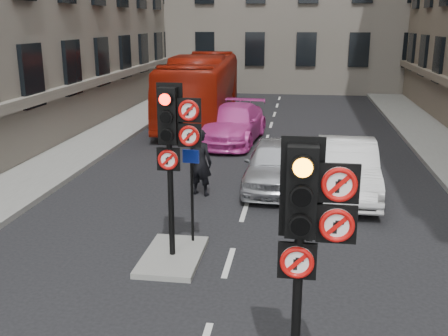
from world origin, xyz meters
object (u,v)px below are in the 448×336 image
(car_white, at_px, (346,168))
(motorcyclist, at_px, (200,162))
(bus_red, at_px, (202,88))
(car_silver, at_px, (274,164))
(info_sign, at_px, (192,183))
(signal_far, at_px, (173,134))
(car_pink, at_px, (233,124))
(motorcycle, at_px, (304,229))
(signal_near, at_px, (308,221))

(car_white, bearing_deg, motorcyclist, -169.50)
(car_white, bearing_deg, bus_red, 121.16)
(car_silver, bearing_deg, info_sign, -108.09)
(signal_far, bearing_deg, motorcyclist, 93.95)
(car_pink, distance_m, info_sign, 10.48)
(car_silver, bearing_deg, motorcyclist, -152.40)
(car_pink, height_order, info_sign, info_sign)
(bus_red, height_order, motorcycle, bus_red)
(motorcyclist, bearing_deg, info_sign, 114.69)
(signal_far, distance_m, info_sign, 1.45)
(car_pink, bearing_deg, signal_far, -83.43)
(motorcycle, xyz_separation_m, motorcyclist, (-2.94, 3.26, 0.53))
(car_silver, xyz_separation_m, motorcycle, (0.89, -4.29, -0.27))
(car_silver, bearing_deg, car_pink, 109.53)
(signal_near, height_order, car_white, signal_near)
(signal_near, bearing_deg, bus_red, 104.23)
(car_pink, relative_size, bus_red, 0.45)
(signal_far, relative_size, info_sign, 1.70)
(motorcyclist, bearing_deg, motorcycle, 148.83)
(car_silver, distance_m, info_sign, 4.88)
(info_sign, bearing_deg, car_white, 54.79)
(car_silver, xyz_separation_m, car_white, (2.08, -0.36, 0.06))
(signal_far, bearing_deg, signal_near, -56.98)
(car_white, distance_m, motorcycle, 4.12)
(signal_far, relative_size, car_silver, 0.85)
(car_silver, height_order, motorcyclist, motorcyclist)
(car_white, bearing_deg, motorcycle, -105.68)
(signal_near, bearing_deg, info_sign, 116.87)
(signal_far, xyz_separation_m, motorcycle, (2.65, 1.01, -2.26))
(motorcyclist, height_order, info_sign, info_sign)
(car_silver, bearing_deg, car_white, -9.02)
(car_pink, bearing_deg, motorcycle, -68.81)
(signal_far, distance_m, bus_red, 16.03)
(car_white, relative_size, info_sign, 2.24)
(car_pink, xyz_separation_m, info_sign, (0.43, -10.44, 0.72))
(signal_near, xyz_separation_m, info_sign, (-2.40, 4.74, -1.11))
(motorcyclist, relative_size, info_sign, 0.92)
(car_silver, distance_m, car_pink, 6.21)
(bus_red, bearing_deg, car_pink, -67.60)
(signal_far, height_order, bus_red, signal_far)
(bus_red, distance_m, motorcyclist, 11.76)
(motorcyclist, bearing_deg, car_white, -153.99)
(motorcycle, bearing_deg, signal_far, -153.35)
(signal_far, bearing_deg, car_pink, 91.17)
(car_white, distance_m, bus_red, 12.58)
(car_pink, bearing_deg, bus_red, 120.77)
(signal_near, xyz_separation_m, bus_red, (-5.02, 19.81, -0.96))
(car_silver, distance_m, motorcyclist, 2.32)
(bus_red, distance_m, motorcycle, 15.69)
(signal_far, bearing_deg, info_sign, 74.92)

